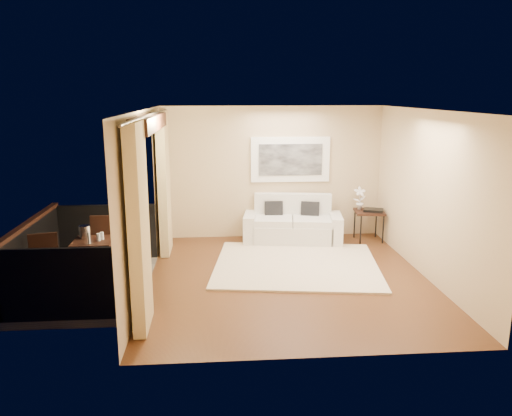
{
  "coord_description": "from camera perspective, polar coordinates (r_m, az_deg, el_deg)",
  "views": [
    {
      "loc": [
        -1.13,
        -7.6,
        2.96
      ],
      "look_at": [
        -0.48,
        0.6,
        1.05
      ],
      "focal_mm": 35.0,
      "sensor_mm": 36.0,
      "label": 1
    }
  ],
  "objects": [
    {
      "name": "sofa",
      "position": [
        10.15,
        4.2,
        -1.97
      ],
      "size": [
        2.04,
        1.09,
        0.93
      ],
      "rotation": [
        0.0,
        0.0,
        -0.14
      ],
      "color": "silver",
      "rests_on": "floor"
    },
    {
      "name": "tray",
      "position": [
        10.31,
        13.27,
        -0.24
      ],
      "size": [
        0.45,
        0.39,
        0.05
      ],
      "primitive_type": "cube",
      "rotation": [
        0.0,
        0.0,
        -0.35
      ],
      "color": "black",
      "rests_on": "side_table"
    },
    {
      "name": "balcony_chair_far",
      "position": [
        8.75,
        -16.78,
        -3.33
      ],
      "size": [
        0.43,
        0.44,
        0.99
      ],
      "rotation": [
        0.0,
        0.0,
        3.13
      ],
      "color": "black",
      "rests_on": "balcony"
    },
    {
      "name": "rug",
      "position": [
        8.8,
        4.63,
        -6.5
      ],
      "size": [
        3.11,
        2.8,
        0.04
      ],
      "primitive_type": "cube",
      "rotation": [
        0.0,
        0.0,
        -0.14
      ],
      "color": "beige",
      "rests_on": "floor"
    },
    {
      "name": "vase",
      "position": [
        7.99,
        -18.56,
        -3.28
      ],
      "size": [
        0.04,
        0.04,
        0.18
      ],
      "primitive_type": "cylinder",
      "color": "silver",
      "rests_on": "bistro_table"
    },
    {
      "name": "curtains",
      "position": [
        7.83,
        -11.6,
        0.84
      ],
      "size": [
        0.16,
        4.8,
        2.64
      ],
      "color": "#DBC187",
      "rests_on": "ground"
    },
    {
      "name": "orchid",
      "position": [
        10.37,
        11.77,
        1.1
      ],
      "size": [
        0.25,
        0.18,
        0.47
      ],
      "primitive_type": "imported",
      "rotation": [
        0.0,
        0.0,
        0.03
      ],
      "color": "white",
      "rests_on": "side_table"
    },
    {
      "name": "side_table",
      "position": [
        10.35,
        12.81,
        -0.63
      ],
      "size": [
        0.63,
        0.63,
        0.62
      ],
      "rotation": [
        0.0,
        0.0,
        -0.12
      ],
      "color": "black",
      "rests_on": "floor"
    },
    {
      "name": "bistro_table",
      "position": [
        8.2,
        -18.1,
        -4.08
      ],
      "size": [
        0.62,
        0.62,
        0.71
      ],
      "rotation": [
        0.0,
        0.0,
        0.02
      ],
      "color": "black",
      "rests_on": "balcony"
    },
    {
      "name": "artwork",
      "position": [
        10.26,
        3.95,
        5.55
      ],
      "size": [
        1.62,
        0.07,
        0.92
      ],
      "color": "white",
      "rests_on": "room_shell"
    },
    {
      "name": "balcony",
      "position": [
        8.38,
        -19.43,
        -7.1
      ],
      "size": [
        1.81,
        2.6,
        1.17
      ],
      "color": "#605B56",
      "rests_on": "ground"
    },
    {
      "name": "floor",
      "position": [
        8.23,
        3.73,
        -8.03
      ],
      "size": [
        5.0,
        5.0,
        0.0
      ],
      "primitive_type": "plane",
      "color": "#573219",
      "rests_on": "ground"
    },
    {
      "name": "glass_a",
      "position": [
        8.1,
        -17.57,
        -3.2
      ],
      "size": [
        0.06,
        0.06,
        0.12
      ],
      "primitive_type": "cylinder",
      "color": "silver",
      "rests_on": "bistro_table"
    },
    {
      "name": "room_shell",
      "position": [
        7.67,
        -12.16,
        9.51
      ],
      "size": [
        5.0,
        6.4,
        5.0
      ],
      "color": "white",
      "rests_on": "ground"
    },
    {
      "name": "ice_bucket",
      "position": [
        8.33,
        -18.98,
        -2.58
      ],
      "size": [
        0.18,
        0.18,
        0.2
      ],
      "primitive_type": "cylinder",
      "color": "silver",
      "rests_on": "bistro_table"
    },
    {
      "name": "glass_b",
      "position": [
        8.16,
        -17.2,
        -3.06
      ],
      "size": [
        0.06,
        0.06,
        0.12
      ],
      "primitive_type": "cylinder",
      "color": "silver",
      "rests_on": "bistro_table"
    },
    {
      "name": "candle",
      "position": [
        8.27,
        -17.6,
        -3.05
      ],
      "size": [
        0.06,
        0.06,
        0.07
      ],
      "primitive_type": "cylinder",
      "color": "red",
      "rests_on": "bistro_table"
    },
    {
      "name": "balcony_chair_near",
      "position": [
        7.99,
        -23.04,
        -5.59
      ],
      "size": [
        0.5,
        0.5,
        0.94
      ],
      "rotation": [
        0.0,
        0.0,
        0.26
      ],
      "color": "black",
      "rests_on": "balcony"
    }
  ]
}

